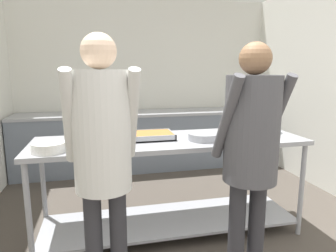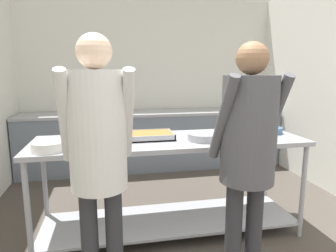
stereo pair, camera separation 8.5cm
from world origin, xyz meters
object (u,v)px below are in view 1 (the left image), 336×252
serving_tray_roast (250,136)px  serving_tray_vegetables (151,136)px  broccoli_bowl (270,128)px  guest_serving_left (102,144)px  water_bottle (108,105)px  sauce_pan (204,136)px  serving_tray_greens (101,145)px  plate_stack (49,147)px  guest_serving_right (251,141)px

serving_tray_roast → serving_tray_vegetables: bearing=166.0°
broccoli_bowl → guest_serving_left: guest_serving_left is taller
serving_tray_roast → broccoli_bowl: (0.33, 0.21, 0.01)m
water_bottle → broccoli_bowl: bearing=-50.4°
serving_tray_roast → water_bottle: size_ratio=1.40×
sauce_pan → broccoli_bowl: 0.77m
serving_tray_greens → serving_tray_roast: (1.32, 0.03, -0.00)m
plate_stack → guest_serving_left: 0.68m
broccoli_bowl → water_bottle: size_ratio=0.80×
serving_tray_vegetables → guest_serving_left: bearing=-118.7°
guest_serving_right → water_bottle: bearing=107.6°
broccoli_bowl → water_bottle: bearing=129.6°
plate_stack → serving_tray_vegetables: size_ratio=0.67×
serving_tray_roast → guest_serving_right: bearing=-118.1°
sauce_pan → guest_serving_left: size_ratio=0.24×
water_bottle → guest_serving_left: bearing=-92.7°
plate_stack → serving_tray_vegetables: (0.84, 0.27, -0.01)m
sauce_pan → guest_serving_right: 0.69m
sauce_pan → guest_serving_right: size_ratio=0.24×
serving_tray_greens → serving_tray_roast: bearing=1.2°
guest_serving_left → guest_serving_right: size_ratio=1.02×
serving_tray_vegetables → serving_tray_roast: (0.87, -0.22, -0.00)m
broccoli_bowl → plate_stack: bearing=-172.5°
sauce_pan → guest_serving_right: bearing=-82.5°
sauce_pan → serving_tray_roast: sauce_pan is taller
broccoli_bowl → guest_serving_right: 1.08m
plate_stack → serving_tray_greens: (0.39, 0.03, -0.01)m
plate_stack → sauce_pan: size_ratio=0.63×
serving_tray_greens → serving_tray_vegetables: same height
sauce_pan → serving_tray_roast: size_ratio=1.12×
broccoli_bowl → serving_tray_roast: bearing=-147.1°
serving_tray_vegetables → broccoli_bowl: size_ratio=1.86×
plate_stack → broccoli_bowl: (2.03, 0.27, 0.00)m
serving_tray_roast → broccoli_bowl: broccoli_bowl is taller
serving_tray_vegetables → sauce_pan: size_ratio=0.95×
sauce_pan → water_bottle: bearing=110.9°
serving_tray_vegetables → water_bottle: 1.86m
serving_tray_vegetables → guest_serving_left: (-0.44, -0.81, 0.14)m
serving_tray_vegetables → guest_serving_left: 0.93m
guest_serving_left → water_bottle: bearing=87.3°
serving_tray_greens → guest_serving_left: (0.01, -0.56, 0.14)m
serving_tray_roast → water_bottle: 2.36m
sauce_pan → guest_serving_left: 1.10m
guest_serving_left → guest_serving_right: (0.97, -0.04, -0.03)m
water_bottle → plate_stack: bearing=-103.9°
serving_tray_vegetables → serving_tray_roast: bearing=-14.0°
serving_tray_greens → broccoli_bowl: (1.65, 0.24, 0.01)m
serving_tray_greens → broccoli_bowl: size_ratio=2.07×
serving_tray_roast → guest_serving_right: (-0.34, -0.63, 0.11)m
guest_serving_right → plate_stack: bearing=157.3°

